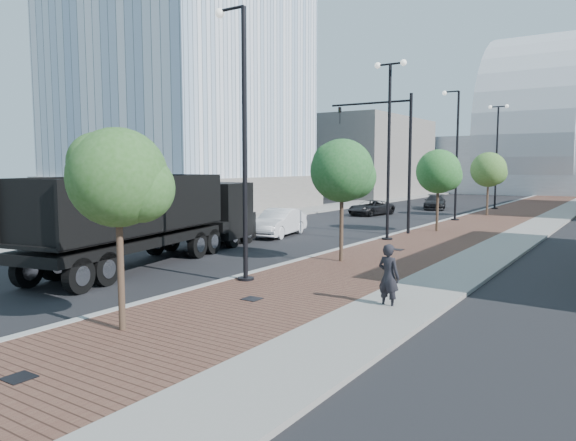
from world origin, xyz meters
The scene contains 24 objects.
sidewalk centered at (3.50, 40.00, 0.06)m, with size 7.00×140.00×0.12m, color #4C2D23.
concrete_strip centered at (6.20, 40.00, 0.07)m, with size 2.40×140.00×0.13m, color slate.
curb centered at (0.00, 40.00, 0.07)m, with size 0.30×140.00×0.14m, color gray.
west_sidewalk centered at (-13.00, 40.00, 0.06)m, with size 4.00×140.00×0.12m, color slate.
dump_truck centered at (-5.39, 13.03, 1.51)m, with size 5.30×13.80×3.59m.
white_sedan centered at (-5.46, 20.75, 0.77)m, with size 1.62×4.65×1.53m, color silver.
dark_car_mid centered at (-6.51, 35.31, 0.60)m, with size 1.98×4.30×1.20m, color black.
dark_car_far centered at (-4.17, 43.99, 0.65)m, with size 1.82×4.47×1.30m, color black.
pedestrian centered at (5.96, 9.59, 0.92)m, with size 0.67×0.44×1.85m, color black.
streetlight_1 centered at (0.49, 10.00, 4.34)m, with size 1.44×0.56×9.21m.
streetlight_2 centered at (0.60, 22.00, 4.82)m, with size 1.72×0.56×9.28m.
streetlight_3 centered at (0.49, 34.00, 4.34)m, with size 1.44×0.56×9.21m.
streetlight_4 centered at (0.60, 46.00, 4.82)m, with size 1.72×0.56×9.28m.
traffic_mast centered at (-0.30, 25.00, 4.98)m, with size 5.09×0.20×8.00m.
tree_0 centered at (1.65, 4.02, 3.70)m, with size 2.36×2.31×4.87m.
tree_1 centered at (1.65, 15.02, 3.77)m, with size 2.56×2.54×5.06m.
tree_2 centered at (1.65, 27.02, 3.62)m, with size 2.60×2.58×4.93m.
tree_3 centered at (1.65, 39.02, 3.65)m, with size 2.69×2.69×5.01m.
tower_podium centered at (-24.00, 32.00, 1.50)m, with size 19.00×19.00×3.00m, color #66625C.
convention_center centered at (-2.00, 85.00, 6.00)m, with size 50.00×30.00×50.00m.
commercial_block_nw centered at (-20.00, 60.00, 5.00)m, with size 14.00×20.00×10.00m, color #68635D.
utility_cover_0 centered at (2.40, 1.00, 0.13)m, with size 0.50×0.50×0.02m, color black.
utility_cover_1 centered at (2.40, 8.00, 0.13)m, with size 0.50×0.50×0.02m, color black.
utility_cover_2 centered at (2.40, 19.00, 0.13)m, with size 0.50×0.50×0.02m, color black.
Camera 1 is at (11.76, -4.16, 4.00)m, focal length 33.53 mm.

